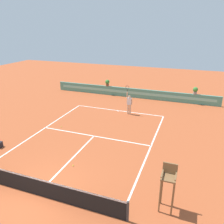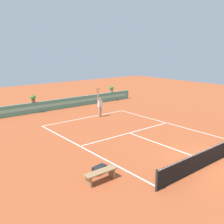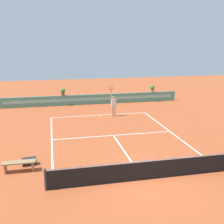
{
  "view_description": "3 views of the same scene",
  "coord_description": "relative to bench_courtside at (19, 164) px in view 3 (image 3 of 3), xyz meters",
  "views": [
    {
      "loc": [
        6.24,
        -6.75,
        7.4
      ],
      "look_at": [
        0.45,
        8.9,
        1.0
      ],
      "focal_mm": 36.39,
      "sensor_mm": 36.0,
      "label": 1
    },
    {
      "loc": [
        -11.94,
        -6.35,
        5.78
      ],
      "look_at": [
        0.45,
        8.9,
        1.0
      ],
      "focal_mm": 41.24,
      "sensor_mm": 36.0,
      "label": 2
    },
    {
      "loc": [
        -3.94,
        -11.16,
        6.23
      ],
      "look_at": [
        0.45,
        8.9,
        1.0
      ],
      "focal_mm": 44.74,
      "sensor_mm": 36.0,
      "label": 3
    }
  ],
  "objects": [
    {
      "name": "potted_plant_far_right",
      "position": [
        12.16,
        14.26,
        1.04
      ],
      "size": [
        0.48,
        0.48,
        0.72
      ],
      "color": "gray",
      "rests_on": "back_wall_barrier"
    },
    {
      "name": "ground_plane",
      "position": [
        5.71,
        3.87,
        -0.38
      ],
      "size": [
        60.0,
        60.0,
        0.0
      ],
      "primitive_type": "plane",
      "color": "#A84C28"
    },
    {
      "name": "tennis_player",
      "position": [
        6.83,
        9.28,
        0.67
      ],
      "size": [
        0.62,
        0.23,
        2.58
      ],
      "color": "tan",
      "rests_on": "ground"
    },
    {
      "name": "bench_courtside",
      "position": [
        0.0,
        0.0,
        0.0
      ],
      "size": [
        1.6,
        0.44,
        0.51
      ],
      "color": "#99754C",
      "rests_on": "ground"
    },
    {
      "name": "tennis_ball_mid_court",
      "position": [
        2.71,
        4.78,
        -0.34
      ],
      "size": [
        0.07,
        0.07,
        0.07
      ],
      "primitive_type": "sphere",
      "color": "#CCE033",
      "rests_on": "ground"
    },
    {
      "name": "net",
      "position": [
        5.71,
        -2.13,
        0.13
      ],
      "size": [
        8.92,
        0.1,
        1.0
      ],
      "color": "#333333",
      "rests_on": "ground"
    },
    {
      "name": "back_wall_barrier",
      "position": [
        5.71,
        14.26,
        0.12
      ],
      "size": [
        18.0,
        0.21,
        1.0
      ],
      "color": "#4C8E7A",
      "rests_on": "ground"
    },
    {
      "name": "court_lines",
      "position": [
        5.71,
        4.59,
        -0.37
      ],
      "size": [
        8.32,
        11.94,
        0.01
      ],
      "color": "white",
      "rests_on": "ground"
    },
    {
      "name": "gear_bag",
      "position": [
        0.43,
        0.68,
        -0.2
      ],
      "size": [
        0.75,
        0.46,
        0.36
      ],
      "primitive_type": "cube",
      "rotation": [
        0.0,
        0.0,
        0.15
      ],
      "color": "black",
      "rests_on": "ground"
    },
    {
      "name": "tennis_ball_near_baseline",
      "position": [
        6.15,
        0.5,
        -0.34
      ],
      "size": [
        0.07,
        0.07,
        0.07
      ],
      "primitive_type": "sphere",
      "color": "#CCE033",
      "rests_on": "ground"
    },
    {
      "name": "potted_plant_left",
      "position": [
        2.83,
        14.26,
        1.04
      ],
      "size": [
        0.48,
        0.48,
        0.72
      ],
      "color": "brown",
      "rests_on": "back_wall_barrier"
    }
  ]
}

